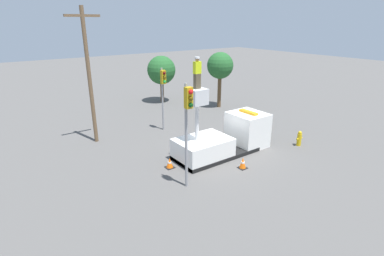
{
  "coord_description": "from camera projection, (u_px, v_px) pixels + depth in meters",
  "views": [
    {
      "loc": [
        -11.41,
        -13.24,
        8.06
      ],
      "look_at": [
        -2.62,
        -1.02,
        2.67
      ],
      "focal_mm": 28.0,
      "sensor_mm": 36.0,
      "label": 1
    }
  ],
  "objects": [
    {
      "name": "fire_hydrant",
      "position": [
        299.0,
        138.0,
        20.39
      ],
      "size": [
        0.54,
        0.3,
        1.05
      ],
      "color": "gold",
      "rests_on": "ground"
    },
    {
      "name": "tree_left_bg",
      "position": [
        161.0,
        70.0,
        30.58
      ],
      "size": [
        2.89,
        2.89,
        4.77
      ],
      "color": "brown",
      "rests_on": "ground"
    },
    {
      "name": "traffic_cone_rear",
      "position": [
        170.0,
        163.0,
        17.35
      ],
      "size": [
        0.5,
        0.5,
        0.61
      ],
      "color": "black",
      "rests_on": "ground"
    },
    {
      "name": "traffic_light_across",
      "position": [
        163.0,
        87.0,
        22.32
      ],
      "size": [
        0.34,
        0.57,
        4.82
      ],
      "color": "gray",
      "rests_on": "ground"
    },
    {
      "name": "tree_right_bg",
      "position": [
        220.0,
        66.0,
        28.47
      ],
      "size": [
        2.52,
        2.52,
        5.33
      ],
      "color": "brown",
      "rests_on": "ground"
    },
    {
      "name": "traffic_light_pole",
      "position": [
        188.0,
        117.0,
        14.12
      ],
      "size": [
        0.34,
        0.57,
        5.38
      ],
      "color": "gray",
      "rests_on": "ground"
    },
    {
      "name": "ground_plane",
      "position": [
        216.0,
        155.0,
        19.11
      ],
      "size": [
        120.0,
        120.0,
        0.0
      ],
      "primitive_type": "plane",
      "color": "#565451"
    },
    {
      "name": "traffic_cone_curbside",
      "position": [
        243.0,
        163.0,
        17.29
      ],
      "size": [
        0.48,
        0.48,
        0.67
      ],
      "color": "black",
      "rests_on": "ground"
    },
    {
      "name": "utility_pole",
      "position": [
        89.0,
        73.0,
        19.66
      ],
      "size": [
        2.2,
        0.26,
        8.98
      ],
      "color": "brown",
      "rests_on": "ground"
    },
    {
      "name": "worker",
      "position": [
        197.0,
        73.0,
        16.45
      ],
      "size": [
        0.4,
        0.26,
        1.75
      ],
      "color": "brown",
      "rests_on": "bucket_truck"
    },
    {
      "name": "bucket_truck",
      "position": [
        225.0,
        139.0,
        19.2
      ],
      "size": [
        6.53,
        2.42,
        4.49
      ],
      "color": "black",
      "rests_on": "ground"
    }
  ]
}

